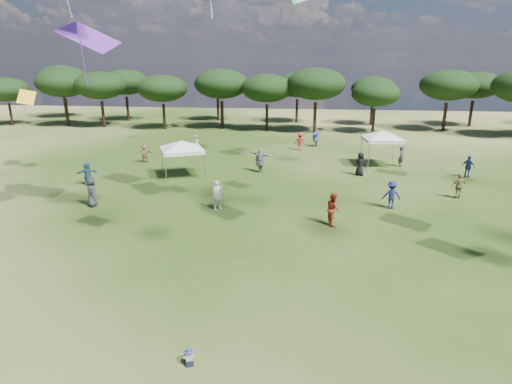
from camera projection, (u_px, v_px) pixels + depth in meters
The scene contains 5 objects.
tree_line at pixel (309, 85), 53.31m from camera, with size 108.78×17.63×7.77m.
tent_left at pixel (182, 142), 31.18m from camera, with size 5.42×5.42×3.00m.
tent_right at pixel (383, 132), 34.32m from camera, with size 5.80×5.80×3.22m.
toddler at pixel (189, 357), 12.09m from camera, with size 0.40×0.43×0.52m.
festival_crowd at pixel (273, 161), 32.99m from camera, with size 28.10×23.11×1.79m.
Camera 1 is at (2.66, -7.88, 8.26)m, focal length 30.00 mm.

